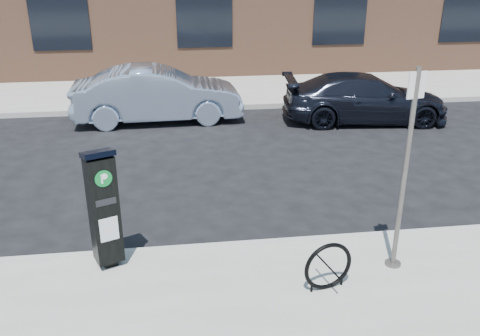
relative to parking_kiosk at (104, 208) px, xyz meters
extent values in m
plane|color=black|center=(2.25, 0.35, -1.06)|extent=(120.00, 120.00, 0.00)
cube|color=gray|center=(2.25, 14.35, -0.98)|extent=(60.00, 12.00, 0.15)
cube|color=#9E9B93|center=(2.25, 0.33, -0.98)|extent=(60.00, 0.12, 0.16)
cube|color=#9E9B93|center=(2.25, 8.37, -0.98)|extent=(60.00, 0.12, 0.16)
cube|color=black|center=(0.00, 0.00, -0.86)|extent=(0.24, 0.24, 0.09)
cube|color=black|center=(0.00, 0.00, -0.03)|extent=(0.47, 0.44, 1.57)
cube|color=black|center=(0.00, 0.00, 0.79)|extent=(0.51, 0.49, 0.15)
cylinder|color=#086424|center=(0.06, -0.15, 0.50)|extent=(0.22, 0.10, 0.23)
cube|color=white|center=(0.06, -0.15, 0.50)|extent=(0.08, 0.04, 0.13)
cube|color=silver|center=(0.06, -0.15, -0.26)|extent=(0.24, 0.11, 0.35)
cube|color=black|center=(0.06, -0.15, 0.15)|extent=(0.26, 0.12, 0.09)
cylinder|color=#514C48|center=(4.04, -0.55, -0.89)|extent=(0.23, 0.23, 0.03)
cylinder|color=#514C48|center=(4.04, -0.55, 0.51)|extent=(0.07, 0.07, 2.85)
cube|color=silver|center=(4.04, -0.55, 1.71)|extent=(0.25, 0.07, 0.34)
torus|color=black|center=(2.93, -0.97, -0.57)|extent=(0.69, 0.21, 0.69)
cylinder|color=black|center=(2.71, -1.02, -0.84)|extent=(0.03, 0.03, 0.14)
cylinder|color=black|center=(3.15, -0.92, -0.84)|extent=(0.03, 0.03, 0.14)
imported|color=#9FB1CB|center=(0.58, 7.52, -0.30)|extent=(4.67, 1.77, 1.52)
imported|color=black|center=(6.29, 6.75, -0.40)|extent=(4.68, 2.28, 1.31)
camera|label=1|loc=(1.04, -6.43, 3.16)|focal=38.00mm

